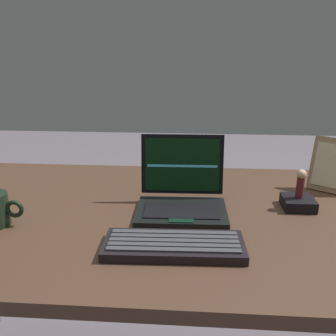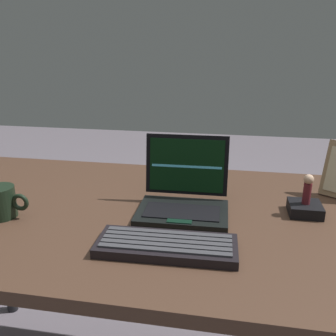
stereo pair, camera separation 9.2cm
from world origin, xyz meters
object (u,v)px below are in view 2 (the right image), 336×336
figurine_stand (305,209)px  coffee_mug (1,202)px  laptop_front (184,197)px  figurine (308,188)px  external_keyboard (167,245)px

figurine_stand → coffee_mug: size_ratio=0.70×
figurine_stand → coffee_mug: coffee_mug is taller
laptop_front → figurine: (0.33, 0.04, 0.04)m
coffee_mug → figurine_stand: bearing=11.3°
figurine_stand → external_keyboard: bearing=-143.7°
external_keyboard → laptop_front: bearing=87.4°
figurine → external_keyboard: bearing=-143.7°
laptop_front → figurine: 0.33m
figurine_stand → laptop_front: bearing=-173.8°
figurine_stand → figurine: figurine is taller
external_keyboard → figurine: 0.42m
figurine_stand → coffee_mug: (-0.80, -0.16, 0.03)m
laptop_front → external_keyboard: 0.22m
laptop_front → external_keyboard: (-0.01, -0.21, -0.03)m
coffee_mug → laptop_front: bearing=14.7°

